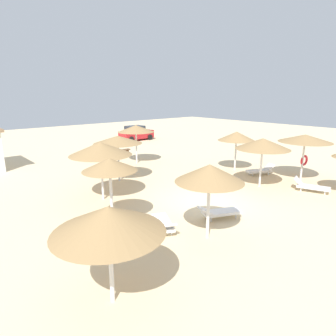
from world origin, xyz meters
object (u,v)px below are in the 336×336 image
(parasol_3, at_px, (210,173))
(parasol_7, at_px, (118,140))
(parked_car, at_px, (136,133))
(parasol_4, at_px, (263,144))
(lounger_3, at_px, (219,212))
(lounger_0, at_px, (261,170))
(lounger_1, at_px, (311,186))
(parasol_2, at_px, (110,165))
(parasol_0, at_px, (237,136))
(lounger_2, at_px, (163,223))
(parasol_1, at_px, (305,139))
(parasol_6, at_px, (136,129))
(bench_2, at_px, (96,155))
(bench_1, at_px, (99,157))
(parasol_8, at_px, (108,220))
(parasol_9, at_px, (100,149))

(parasol_3, relative_size, parasol_7, 0.97)
(parasol_3, height_order, parked_car, parasol_3)
(parasol_4, bearing_deg, lounger_3, -166.29)
(lounger_0, bearing_deg, lounger_1, -105.01)
(lounger_0, bearing_deg, parasol_4, -149.69)
(parasol_2, distance_m, parasol_7, 6.54)
(parasol_0, distance_m, parasol_3, 10.70)
(parasol_2, distance_m, lounger_2, 3.17)
(parasol_0, height_order, parked_car, parasol_0)
(parasol_1, height_order, lounger_3, parasol_1)
(lounger_3, distance_m, parked_car, 23.05)
(parasol_6, distance_m, bench_2, 4.55)
(lounger_3, height_order, bench_1, lounger_3)
(parasol_2, distance_m, parasol_4, 9.43)
(lounger_1, bearing_deg, parasol_0, 82.57)
(parasol_6, distance_m, parked_car, 11.85)
(parasol_7, height_order, bench_1, parasol_7)
(parasol_8, bearing_deg, bench_1, 63.10)
(parasol_4, bearing_deg, parasol_1, -18.07)
(parasol_9, bearing_deg, parasol_3, -81.43)
(parked_car, bearing_deg, lounger_2, -122.41)
(parasol_0, bearing_deg, parasol_9, 174.94)
(bench_1, bearing_deg, lounger_0, -59.33)
(lounger_3, xyz_separation_m, bench_2, (1.62, 14.55, 0.04))
(parasol_2, relative_size, lounger_1, 1.47)
(lounger_0, xyz_separation_m, bench_2, (-6.15, 11.86, 0.03))
(parasol_3, bearing_deg, parasol_8, -171.50)
(parasol_2, bearing_deg, parasol_0, 10.86)
(parasol_6, relative_size, bench_1, 1.96)
(parasol_8, height_order, bench_2, parasol_8)
(lounger_2, bearing_deg, parked_car, 57.59)
(parasol_3, bearing_deg, parasol_6, 66.82)
(parasol_3, height_order, lounger_2, parasol_3)
(parasol_1, bearing_deg, bench_1, 118.70)
(parasol_1, xyz_separation_m, lounger_1, (-1.82, -1.40, -2.34))
(parasol_1, bearing_deg, parasol_3, -173.67)
(lounger_3, bearing_deg, parasol_3, -153.83)
(parasol_6, height_order, lounger_2, parasol_6)
(parasol_1, height_order, bench_2, parasol_1)
(parasol_7, height_order, lounger_3, parasol_7)
(parasol_1, xyz_separation_m, parasol_8, (-14.84, -1.82, -0.32))
(parasol_8, relative_size, parasol_9, 0.91)
(parasol_0, relative_size, lounger_3, 1.38)
(parasol_9, bearing_deg, lounger_3, -64.37)
(parasol_6, xyz_separation_m, lounger_3, (-3.42, -11.11, -2.43))
(lounger_1, height_order, parked_car, parked_car)
(parasol_1, bearing_deg, lounger_3, -177.94)
(parasol_7, xyz_separation_m, lounger_0, (8.00, -5.16, -2.30))
(lounger_1, distance_m, parked_car, 22.06)
(parasol_4, relative_size, bench_2, 2.07)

